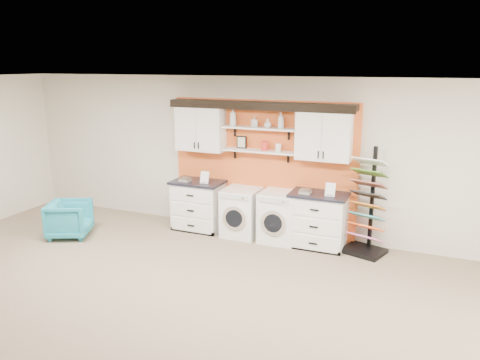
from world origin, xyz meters
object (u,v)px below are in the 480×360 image
at_px(dryer, 279,216).
at_px(washer, 242,212).
at_px(base_cabinet_right, 318,220).
at_px(armchair, 70,219).
at_px(sample_rack, 366,221).
at_px(base_cabinet_left, 198,205).

bearing_deg(dryer, washer, 180.00).
height_order(base_cabinet_right, armchair, base_cabinet_right).
height_order(dryer, sample_rack, sample_rack).
xyz_separation_m(base_cabinet_left, base_cabinet_right, (2.26, -0.00, 0.01)).
bearing_deg(base_cabinet_left, dryer, -0.12).
relative_size(sample_rack, armchair, 2.47).
xyz_separation_m(base_cabinet_right, dryer, (-0.68, -0.00, -0.03)).
height_order(base_cabinet_left, sample_rack, sample_rack).
distance_m(sample_rack, armchair, 5.14).
bearing_deg(base_cabinet_right, sample_rack, 2.61).
bearing_deg(dryer, base_cabinet_right, 0.28).
bearing_deg(washer, base_cabinet_right, 0.14).
xyz_separation_m(base_cabinet_right, sample_rack, (0.78, 0.04, 0.08)).
relative_size(base_cabinet_left, armchair, 1.33).
height_order(washer, sample_rack, sample_rack).
xyz_separation_m(dryer, sample_rack, (1.46, 0.04, 0.11)).
bearing_deg(sample_rack, washer, -161.48).
relative_size(base_cabinet_left, dryer, 1.07).
xyz_separation_m(base_cabinet_left, sample_rack, (3.04, 0.04, 0.09)).
bearing_deg(sample_rack, base_cabinet_left, -161.84).
distance_m(base_cabinet_right, dryer, 0.68).
xyz_separation_m(base_cabinet_right, armchair, (-4.19, -1.25, -0.14)).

